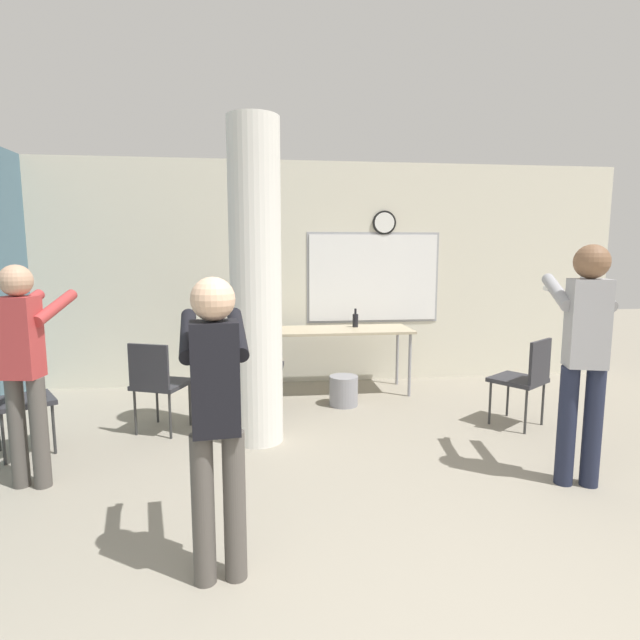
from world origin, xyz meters
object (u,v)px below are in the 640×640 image
Objects in this scene: chair_mid_room at (525,375)px; person_playing_front at (216,406)px; chair_table_left at (262,363)px; folding_table at (335,333)px; bottle_on_table at (355,320)px; person_playing_side at (584,346)px; person_watching_back at (25,358)px; chair_by_left_wall at (13,396)px; chair_near_pillar at (158,380)px.

person_playing_front is (-2.75, -1.94, 0.42)m from chair_mid_room.
chair_table_left is 1.00× the size of chair_mid_room.
person_playing_front reaches higher than folding_table.
person_playing_side is at bearing -67.08° from bottle_on_table.
folding_table is 1.14× the size of person_playing_front.
person_watching_back is at bearing -141.63° from bottle_on_table.
folding_table is 2.07× the size of chair_by_left_wall.
chair_mid_room is (4.56, 0.12, 0.00)m from chair_by_left_wall.
person_playing_front is (1.43, -1.22, -0.02)m from person_watching_back.
chair_table_left is 2.64m from chair_mid_room.
chair_by_left_wall is (-2.93, -1.51, -0.21)m from folding_table.
person_playing_side is (3.94, -0.45, 0.08)m from person_watching_back.
person_playing_front reaches higher than chair_by_left_wall.
folding_table is at bearing 27.30° from chair_by_left_wall.
chair_by_left_wall is at bearing 134.94° from person_playing_front.
chair_table_left is at bearing 42.70° from person_watching_back.
chair_by_left_wall is 0.83m from person_watching_back.
chair_by_left_wall is at bearing 166.41° from person_playing_side.
person_watching_back is at bearing -126.00° from chair_near_pillar.
chair_table_left is (-0.88, -0.57, -0.21)m from folding_table.
chair_mid_room is 4.26m from person_watching_back.
chair_table_left is 1.12m from chair_near_pillar.
person_playing_side is (1.13, -2.67, 0.16)m from bottle_on_table.
chair_mid_room is (1.37, -1.51, -0.35)m from bottle_on_table.
bottle_on_table is 0.26× the size of chair_table_left.
folding_table is at bearing 32.93° from chair_table_left.
bottle_on_table is 1.38m from chair_table_left.
chair_table_left is at bearing -149.03° from bottle_on_table.
bottle_on_table reaches higher than chair_by_left_wall.
person_playing_side is at bearing -61.35° from folding_table.
person_playing_front is at bearing -162.94° from person_playing_side.
chair_table_left is at bearing 161.90° from chair_mid_room.
bottle_on_table reaches higher than chair_mid_room.
chair_by_left_wall is 0.55× the size of person_playing_front.
bottle_on_table is at bearing 112.92° from person_playing_side.
chair_near_pillar reaches higher than folding_table.
person_watching_back is (-2.81, -2.22, 0.08)m from bottle_on_table.
person_playing_front is at bearing -144.83° from chair_mid_room.
person_playing_front is at bearing -40.53° from person_watching_back.
folding_table is 2.16m from chair_mid_room.
chair_table_left is 0.54× the size of person_watching_back.
chair_table_left is at bearing 24.71° from chair_by_left_wall.
person_playing_front is (-1.38, -3.44, 0.06)m from bottle_on_table.
person_playing_side reaches higher than chair_table_left.
person_playing_side is (2.27, -1.99, 0.51)m from chair_table_left.
person_watching_back is (-1.67, -1.54, 0.43)m from chair_table_left.
chair_mid_room is 0.55× the size of person_playing_front.
bottle_on_table is at bearing 38.37° from person_watching_back.
person_playing_front is at bearing -108.53° from folding_table.
folding_table is 1.03× the size of person_playing_side.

